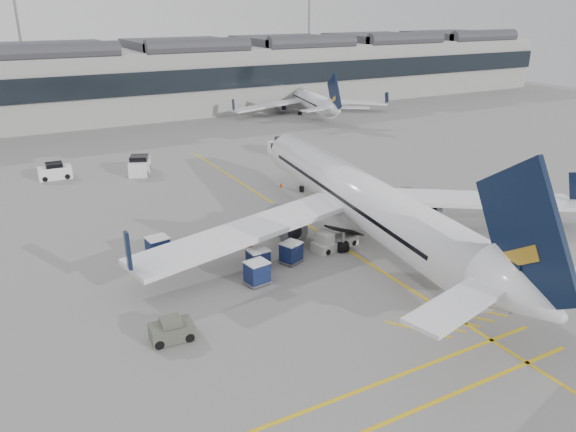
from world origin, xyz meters
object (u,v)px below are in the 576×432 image
airliner_main (363,200)px  ramp_agent_a (291,243)px  belt_loader (334,241)px  baggage_cart_a (291,252)px  ramp_agent_b (248,243)px  pushback_tug (172,330)px

airliner_main → ramp_agent_a: airliner_main is taller
belt_loader → baggage_cart_a: (-4.34, -0.76, 0.30)m
belt_loader → baggage_cart_a: belt_loader is taller
ramp_agent_a → ramp_agent_b: size_ratio=0.87×
airliner_main → ramp_agent_b: 10.06m
baggage_cart_a → ramp_agent_b: bearing=102.7°
airliner_main → baggage_cart_a: 7.95m
ramp_agent_b → ramp_agent_a: bearing=139.1°
airliner_main → baggage_cart_a: bearing=-162.3°
airliner_main → baggage_cart_a: size_ratio=22.35×
ramp_agent_a → belt_loader: bearing=-55.1°
airliner_main → belt_loader: (-3.10, -0.53, -2.77)m
baggage_cart_a → ramp_agent_b: ramp_agent_b is taller
pushback_tug → ramp_agent_b: bearing=48.7°
baggage_cart_a → ramp_agent_a: baggage_cart_a is taller
belt_loader → pushback_tug: size_ratio=1.93×
belt_loader → ramp_agent_a: bearing=154.3°
ramp_agent_a → pushback_tug: (-12.11, -7.42, -0.18)m
baggage_cart_a → pushback_tug: 12.54m
ramp_agent_b → pushback_tug: 12.63m
ramp_agent_b → airliner_main: bearing=152.9°
belt_loader → ramp_agent_b: bearing=149.7°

